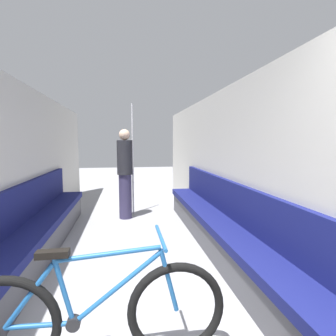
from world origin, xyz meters
TOP-DOWN VIEW (x-y plane):
  - wall_left at (-1.45, 2.90)m, footprint 0.10×9.00m
  - wall_right at (1.45, 2.90)m, footprint 0.10×9.00m
  - bench_seat_row_left at (-1.21, 2.71)m, footprint 0.44×4.64m
  - bench_seat_row_right at (1.21, 2.71)m, footprint 0.44×4.64m
  - bicycle at (-0.27, 1.12)m, footprint 1.77×0.46m
  - grab_pole_near at (0.10, 4.90)m, footprint 0.08×0.08m
  - passenger_standing at (-0.06, 4.57)m, footprint 0.30×0.30m

SIDE VIEW (x-z plane):
  - bench_seat_row_left at x=-1.21m, z-range -0.17..0.80m
  - bench_seat_row_right at x=1.21m, z-range -0.17..0.80m
  - bicycle at x=-0.27m, z-range -0.08..0.80m
  - passenger_standing at x=-0.06m, z-range 0.03..1.77m
  - grab_pole_near at x=0.10m, z-range -0.03..2.25m
  - wall_left at x=-1.45m, z-range 0.00..2.29m
  - wall_right at x=1.45m, z-range 0.00..2.29m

